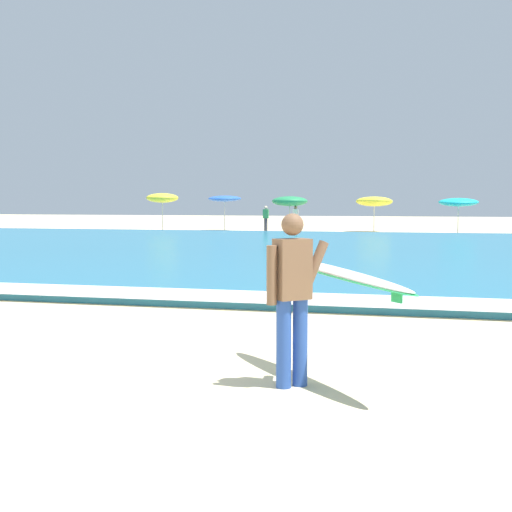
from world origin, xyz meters
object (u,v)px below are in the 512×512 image
(beach_umbrella_0, at_px, (162,198))
(beach_umbrella_4, at_px, (458,202))
(beachgoer_near_row_mid, at_px, (296,218))
(beach_umbrella_3, at_px, (374,202))
(beachgoer_near_row_left, at_px, (266,218))
(beach_umbrella_2, at_px, (290,201))
(surfer_with_board, at_px, (313,283))
(beach_umbrella_1, at_px, (225,199))

(beach_umbrella_0, relative_size, beach_umbrella_4, 1.06)
(beachgoer_near_row_mid, bearing_deg, beach_umbrella_3, 18.42)
(beach_umbrella_4, bearing_deg, beachgoer_near_row_left, -176.34)
(beach_umbrella_3, distance_m, beachgoer_near_row_left, 6.67)
(beach_umbrella_3, xyz_separation_m, beachgoer_near_row_left, (-6.15, -2.38, -0.99))
(beach_umbrella_2, height_order, beachgoer_near_row_mid, beach_umbrella_2)
(beach_umbrella_3, bearing_deg, surfer_with_board, -86.39)
(surfer_with_board, xyz_separation_m, beach_umbrella_1, (-11.58, 35.42, 0.98))
(beachgoer_near_row_left, bearing_deg, beach_umbrella_3, 21.14)
(beach_umbrella_2, distance_m, beach_umbrella_3, 5.11)
(beach_umbrella_1, height_order, beachgoer_near_row_mid, beach_umbrella_1)
(beach_umbrella_1, distance_m, beach_umbrella_2, 4.61)
(beach_umbrella_3, height_order, beach_umbrella_4, beach_umbrella_3)
(beach_umbrella_2, relative_size, beachgoer_near_row_left, 1.37)
(beach_umbrella_1, bearing_deg, beach_umbrella_4, -5.59)
(beach_umbrella_1, distance_m, beach_umbrella_3, 9.33)
(beach_umbrella_0, height_order, beachgoer_near_row_left, beach_umbrella_0)
(beach_umbrella_0, relative_size, beach_umbrella_1, 1.06)
(beach_umbrella_1, bearing_deg, beach_umbrella_2, -15.34)
(beach_umbrella_2, height_order, beach_umbrella_3, beach_umbrella_3)
(beachgoer_near_row_left, bearing_deg, beach_umbrella_0, 176.39)
(beach_umbrella_3, bearing_deg, beach_umbrella_0, -171.34)
(beach_umbrella_2, xyz_separation_m, beachgoer_near_row_mid, (0.36, 0.00, -1.01))
(beach_umbrella_1, bearing_deg, beach_umbrella_3, 1.80)
(beach_umbrella_1, height_order, beach_umbrella_4, beach_umbrella_1)
(beach_umbrella_4, distance_m, beachgoer_near_row_mid, 9.40)
(surfer_with_board, relative_size, beach_umbrella_4, 0.98)
(beach_umbrella_3, height_order, beachgoer_near_row_left, beach_umbrella_3)
(beach_umbrella_0, relative_size, beach_umbrella_2, 1.09)
(beach_umbrella_2, bearing_deg, beachgoer_near_row_left, -145.58)
(beach_umbrella_4, bearing_deg, beach_umbrella_0, -179.09)
(beach_umbrella_2, xyz_separation_m, beach_umbrella_4, (9.71, -0.17, -0.06))
(beach_umbrella_0, bearing_deg, beach_umbrella_3, 8.66)
(beachgoer_near_row_left, relative_size, beachgoer_near_row_mid, 1.00)
(surfer_with_board, height_order, beach_umbrella_1, beach_umbrella_1)
(beach_umbrella_3, relative_size, beach_umbrella_4, 1.00)
(beach_umbrella_3, bearing_deg, beach_umbrella_1, -178.20)
(surfer_with_board, relative_size, beach_umbrella_3, 0.97)
(beach_umbrella_0, xyz_separation_m, beach_umbrella_1, (3.53, 1.66, -0.04))
(beachgoer_near_row_mid, bearing_deg, beach_umbrella_4, -1.04)
(beach_umbrella_4, distance_m, beachgoer_near_row_left, 11.04)
(beach_umbrella_3, bearing_deg, beach_umbrella_4, -19.17)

